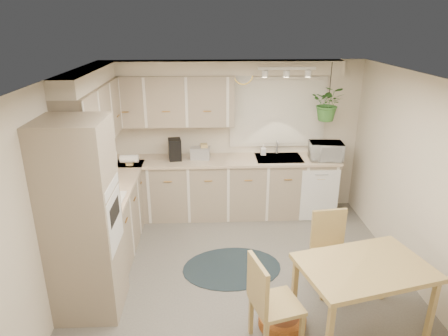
{
  "coord_description": "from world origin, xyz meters",
  "views": [
    {
      "loc": [
        -0.41,
        -4.01,
        2.95
      ],
      "look_at": [
        -0.21,
        0.55,
        1.25
      ],
      "focal_mm": 32.0,
      "sensor_mm": 36.0,
      "label": 1
    }
  ],
  "objects": [
    {
      "name": "wall_clock",
      "position": [
        0.15,
        2.07,
        2.18
      ],
      "size": [
        0.3,
        0.03,
        0.3
      ],
      "primitive_type": "cylinder",
      "rotation": [
        1.57,
        0.0,
        0.0
      ],
      "color": "#E6C051",
      "rests_on": "wall_back"
    },
    {
      "name": "base_cab_left",
      "position": [
        -1.7,
        0.88,
        0.45
      ],
      "size": [
        0.6,
        1.85,
        0.9
      ],
      "primitive_type": "cube",
      "color": "gray",
      "rests_on": "floor"
    },
    {
      "name": "window_blinds",
      "position": [
        0.7,
        2.07,
        1.6
      ],
      "size": [
        1.4,
        0.02,
        1.0
      ],
      "primitive_type": "cube",
      "color": "white",
      "rests_on": "wall_back"
    },
    {
      "name": "soap_bottle",
      "position": [
        0.48,
        1.95,
        0.98
      ],
      "size": [
        0.08,
        0.18,
        0.08
      ],
      "primitive_type": "imported",
      "rotation": [
        0.0,
        0.0,
        -0.03
      ],
      "color": "silver",
      "rests_on": "counter_back"
    },
    {
      "name": "pet_bed",
      "position": [
        0.33,
        -0.75,
        0.06
      ],
      "size": [
        0.62,
        0.62,
        0.11
      ],
      "primitive_type": "cylinder",
      "rotation": [
        0.0,
        0.0,
        0.33
      ],
      "color": "#AA5F22",
      "rests_on": "floor"
    },
    {
      "name": "range_hood",
      "position": [
        -1.7,
        0.3,
        1.4
      ],
      "size": [
        0.4,
        0.6,
        0.14
      ],
      "primitive_type": "cube",
      "color": "silver",
      "rests_on": "upper_cab_left"
    },
    {
      "name": "counter_left",
      "position": [
        -1.69,
        0.88,
        0.92
      ],
      "size": [
        0.64,
        1.89,
        0.04
      ],
      "primitive_type": "cube",
      "color": "beige",
      "rests_on": "base_cab_left"
    },
    {
      "name": "coffee_maker",
      "position": [
        -0.9,
        1.8,
        1.1
      ],
      "size": [
        0.22,
        0.25,
        0.33
      ],
      "primitive_type": "cube",
      "rotation": [
        0.0,
        0.0,
        0.15
      ],
      "color": "black",
      "rests_on": "counter_back"
    },
    {
      "name": "wall_left",
      "position": [
        -2.0,
        0.0,
        1.2
      ],
      "size": [
        0.04,
        4.2,
        2.4
      ],
      "primitive_type": "cube",
      "color": "beige",
      "rests_on": "floor"
    },
    {
      "name": "upper_cab_back",
      "position": [
        -1.0,
        1.93,
        1.83
      ],
      "size": [
        2.0,
        0.35,
        0.75
      ],
      "primitive_type": "cube",
      "color": "gray",
      "rests_on": "wall_back"
    },
    {
      "name": "window_frame",
      "position": [
        0.7,
        2.08,
        1.6
      ],
      "size": [
        1.5,
        0.02,
        1.1
      ],
      "primitive_type": "cube",
      "color": "beige",
      "rests_on": "wall_back"
    },
    {
      "name": "sink",
      "position": [
        0.7,
        1.8,
        0.9
      ],
      "size": [
        0.7,
        0.48,
        0.1
      ],
      "primitive_type": "cube",
      "color": "#A6A8AD",
      "rests_on": "counter_back"
    },
    {
      "name": "base_cab_back",
      "position": [
        -0.2,
        1.8,
        0.45
      ],
      "size": [
        3.6,
        0.6,
        0.9
      ],
      "primitive_type": "cube",
      "color": "gray",
      "rests_on": "floor"
    },
    {
      "name": "wall_back",
      "position": [
        0.0,
        2.1,
        1.2
      ],
      "size": [
        4.0,
        0.04,
        2.4
      ],
      "primitive_type": "cube",
      "color": "beige",
      "rests_on": "floor"
    },
    {
      "name": "track_light_bar",
      "position": [
        0.7,
        1.55,
        2.33
      ],
      "size": [
        0.8,
        0.04,
        0.04
      ],
      "primitive_type": "cube",
      "color": "silver",
      "rests_on": "ceiling"
    },
    {
      "name": "oven_stack",
      "position": [
        -1.68,
        -0.38,
        1.05
      ],
      "size": [
        0.65,
        0.65,
        2.1
      ],
      "primitive_type": "cube",
      "color": "gray",
      "rests_on": "floor"
    },
    {
      "name": "wall_front",
      "position": [
        0.0,
        -2.1,
        1.2
      ],
      "size": [
        4.0,
        0.04,
        2.4
      ],
      "primitive_type": "cube",
      "color": "beige",
      "rests_on": "floor"
    },
    {
      "name": "chair_back",
      "position": [
        1.01,
        -0.17,
        0.46
      ],
      "size": [
        0.48,
        0.48,
        0.92
      ],
      "primitive_type": "cube",
      "rotation": [
        0.0,
        0.0,
        3.27
      ],
      "color": "tan",
      "rests_on": "floor"
    },
    {
      "name": "dining_table",
      "position": [
        1.08,
        -0.84,
        0.38
      ],
      "size": [
        1.37,
        1.07,
        0.76
      ],
      "primitive_type": "cube",
      "rotation": [
        0.0,
        0.0,
        0.24
      ],
      "color": "tan",
      "rests_on": "floor"
    },
    {
      "name": "floor",
      "position": [
        0.0,
        0.0,
        0.0
      ],
      "size": [
        4.2,
        4.2,
        0.0
      ],
      "primitive_type": "plane",
      "color": "#67645B",
      "rests_on": "ground"
    },
    {
      "name": "toaster",
      "position": [
        -0.52,
        1.82,
        1.03
      ],
      "size": [
        0.31,
        0.2,
        0.18
      ],
      "primitive_type": "cube",
      "rotation": [
        0.0,
        0.0,
        -0.1
      ],
      "color": "#A6A8AD",
      "rests_on": "counter_back"
    },
    {
      "name": "braided_rug",
      "position": [
        -0.12,
        0.27,
        0.01
      ],
      "size": [
        1.33,
        1.05,
        0.01
      ],
      "primitive_type": "ellipsoid",
      "rotation": [
        0.0,
        0.0,
        0.1
      ],
      "color": "black",
      "rests_on": "floor"
    },
    {
      "name": "wall_right",
      "position": [
        2.0,
        0.0,
        1.2
      ],
      "size": [
        0.04,
        4.2,
        2.4
      ],
      "primitive_type": "cube",
      "color": "beige",
      "rests_on": "floor"
    },
    {
      "name": "microwave",
      "position": [
        1.4,
        1.7,
        1.11
      ],
      "size": [
        0.51,
        0.31,
        0.33
      ],
      "primitive_type": "imported",
      "rotation": [
        0.0,
        0.0,
        -0.07
      ],
      "color": "silver",
      "rests_on": "counter_back"
    },
    {
      "name": "hanging_plant",
      "position": [
        1.37,
        1.7,
        1.75
      ],
      "size": [
        0.63,
        0.66,
        0.4
      ],
      "primitive_type": "imported",
      "rotation": [
        0.0,
        0.0,
        -0.39
      ],
      "color": "#356B2B",
      "rests_on": "ceiling"
    },
    {
      "name": "knife_block",
      "position": [
        -0.46,
        1.85,
        1.05
      ],
      "size": [
        0.11,
        0.11,
        0.23
      ],
      "primitive_type": "cube",
      "rotation": [
        0.0,
        0.0,
        0.1
      ],
      "color": "tan",
      "rests_on": "counter_back"
    },
    {
      "name": "counter_back",
      "position": [
        -0.2,
        1.79,
        0.92
      ],
      "size": [
        3.64,
        0.64,
        0.04
      ],
      "primitive_type": "cube",
      "color": "beige",
      "rests_on": "base_cab_back"
    },
    {
      "name": "soffit_back",
      "position": [
        -0.2,
        1.95,
        2.3
      ],
      "size": [
        3.6,
        0.3,
        0.2
      ],
      "primitive_type": "cube",
      "color": "beige",
      "rests_on": "wall_back"
    },
    {
      "name": "cooktop",
      "position": [
        -1.68,
        0.3,
        0.94
      ],
      "size": [
        0.52,
        0.58,
        0.02
      ],
      "primitive_type": "cube",
      "color": "silver",
      "rests_on": "counter_left"
    },
    {
      "name": "ceiling",
      "position": [
        0.0,
        0.0,
        2.4
      ],
      "size": [
        4.2,
        4.2,
        0.0
      ],
      "primitive_type": "plane",
      "color": "white",
      "rests_on": "wall_back"
    },
    {
      "name": "upper_cab_left",
      "position": [
        -1.82,
        1.0,
        1.83
      ],
      "size": [
        0.35,
        2.0,
        0.75
      ],
      "primitive_type": "cube",
      "color": "gray",
      "rests_on": "wall_left"
    },
    {
      "name": "wall_oven_face",
      "position": [
        -1.35,
        -0.38,
        1.05
      ],
      "size": [
        0.02,
        0.56,
        0.58
      ],
      "primitive_type": "cube",
      "color": "silver",
      "rests_on": "oven_stack"
    },
    {
      "name": "dishwasher_front",
      "position": [
        1.3,
        1.49,
        0.42
      ],
      "size": [
        0.58,
        0.02,
        0.83
      ],
      "primitive_type": "cube",
      "color": "silver",
      "rests_on": "base_cab_back"
    },
    {
      "name": "chair_left",
      "position": [
        0.22,
        -0.97,
        0.47
      ],
      "size": [
        0.55,
        0.55,
        0.95
      ],
      "primitive_type": "cube",
      "rotation": [
        0.0,
        0.0,
        -1.3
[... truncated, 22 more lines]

